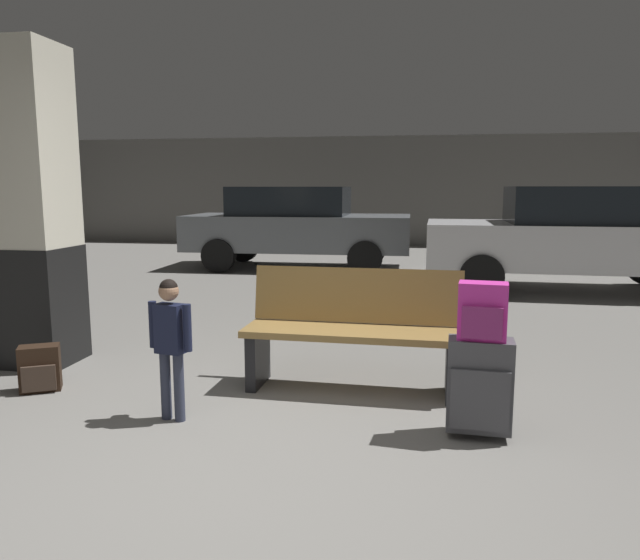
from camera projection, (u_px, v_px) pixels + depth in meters
ground_plane at (338, 321)px, 7.00m from camera, size 18.00×18.00×0.10m
garage_back_wall at (384, 191)px, 15.42m from camera, size 18.00×0.12×2.80m
structural_pillar at (33, 210)px, 4.96m from camera, size 0.57×0.57×2.64m
bench at (353, 330)px, 4.44m from camera, size 1.61×0.57×0.89m
suitcase at (479, 386)px, 3.57m from camera, size 0.39×0.25×0.60m
backpack_bright at (483, 312)px, 3.50m from camera, size 0.30×0.22×0.34m
child at (170, 334)px, 3.80m from camera, size 0.31×0.21×0.92m
backpack_dark_floor at (40, 369)px, 4.41m from camera, size 0.32×0.29×0.34m
parked_car_near at (575, 236)px, 8.59m from camera, size 4.14×1.89×1.51m
parked_car_far at (297, 225)px, 11.12m from camera, size 4.13×1.85×1.51m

